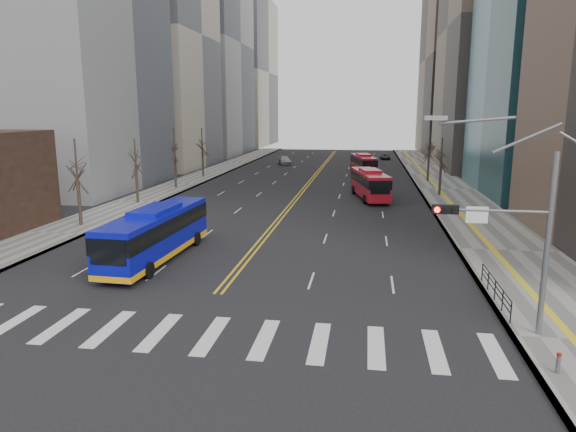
% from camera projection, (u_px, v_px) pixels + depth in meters
% --- Properties ---
extents(ground, '(220.00, 220.00, 0.00)m').
position_uv_depth(ground, '(185.00, 334.00, 22.48)').
color(ground, black).
extents(sidewalk_right, '(7.00, 130.00, 0.15)m').
position_uv_depth(sidewalk_right, '(446.00, 189.00, 63.44)').
color(sidewalk_right, slate).
rests_on(sidewalk_right, ground).
extents(sidewalk_left, '(5.00, 130.00, 0.15)m').
position_uv_depth(sidewalk_left, '(183.00, 183.00, 68.49)').
color(sidewalk_left, slate).
rests_on(sidewalk_left, ground).
extents(crosswalk, '(26.70, 4.00, 0.01)m').
position_uv_depth(crosswalk, '(185.00, 334.00, 22.48)').
color(crosswalk, silver).
rests_on(crosswalk, ground).
extents(centerline, '(0.55, 100.00, 0.01)m').
position_uv_depth(centerline, '(314.00, 177.00, 75.73)').
color(centerline, gold).
rests_on(centerline, ground).
extents(office_towers, '(83.00, 134.00, 58.00)m').
position_uv_depth(office_towers, '(325.00, 22.00, 83.98)').
color(office_towers, gray).
rests_on(office_towers, ground).
extents(signal_mast, '(5.37, 0.37, 9.39)m').
position_uv_depth(signal_mast, '(513.00, 226.00, 21.39)').
color(signal_mast, slate).
rests_on(signal_mast, ground).
extents(pedestrian_railing, '(0.06, 6.06, 1.02)m').
position_uv_depth(pedestrian_railing, '(495.00, 287.00, 26.00)').
color(pedestrian_railing, black).
rests_on(pedestrian_railing, sidewalk_right).
extents(street_trees, '(35.20, 47.20, 7.60)m').
position_uv_depth(street_trees, '(230.00, 155.00, 56.02)').
color(street_trees, '#31251E').
rests_on(street_trees, ground).
extents(blue_bus, '(3.13, 12.05, 3.48)m').
position_uv_depth(blue_bus, '(156.00, 232.00, 33.41)').
color(blue_bus, '#0B10AE').
rests_on(blue_bus, ground).
extents(red_bus_near, '(4.48, 10.63, 3.31)m').
position_uv_depth(red_bus_near, '(370.00, 182.00, 56.72)').
color(red_bus_near, red).
rests_on(red_bus_near, ground).
extents(red_bus_far, '(4.29, 10.08, 3.15)m').
position_uv_depth(red_bus_far, '(363.00, 163.00, 78.68)').
color(red_bus_far, red).
rests_on(red_bus_far, ground).
extents(car_white, '(2.94, 4.84, 1.51)m').
position_uv_depth(car_white, '(165.00, 230.00, 38.80)').
color(car_white, white).
rests_on(car_white, ground).
extents(car_dark_mid, '(2.97, 4.39, 1.39)m').
position_uv_depth(car_dark_mid, '(364.00, 172.00, 76.32)').
color(car_dark_mid, black).
rests_on(car_dark_mid, ground).
extents(car_silver, '(3.48, 5.15, 1.39)m').
position_uv_depth(car_silver, '(284.00, 161.00, 93.48)').
color(car_silver, '#99989D').
rests_on(car_silver, ground).
extents(car_dark_far, '(2.06, 3.97, 1.07)m').
position_uv_depth(car_dark_far, '(385.00, 157.00, 103.00)').
color(car_dark_far, black).
rests_on(car_dark_far, ground).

